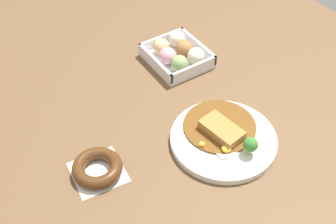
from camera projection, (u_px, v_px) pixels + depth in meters
ground_plane at (155, 118)px, 1.17m from camera, size 1.60×1.60×0.00m
curry_plate at (223, 137)px, 1.10m from camera, size 0.27×0.27×0.07m
donut_box at (177, 54)px, 1.32m from camera, size 0.18×0.16×0.06m
chocolate_ring_donut at (97, 168)px, 1.03m from camera, size 0.13×0.13×0.03m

